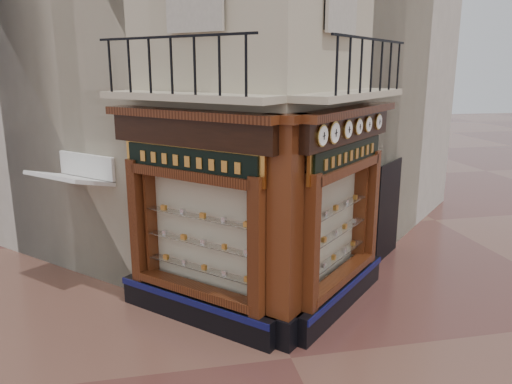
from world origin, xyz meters
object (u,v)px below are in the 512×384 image
object	(u,v)px
signboard_right	(348,155)
signboard_left	(190,161)
clock_b	(334,133)
clock_e	(368,124)
clock_d	(358,127)
clock_f	(378,122)
clock_c	(348,129)
clock_a	(322,136)
awning	(80,287)
corner_pilaster	(285,237)

from	to	relation	value
signboard_right	signboard_left	bearing A→B (deg)	135.00
clock_b	clock_e	distance (m)	1.54
signboard_left	clock_d	bearing A→B (deg)	-134.33
clock_e	clock_f	distance (m)	0.56
clock_b	clock_c	world-z (taller)	clock_b
clock_a	clock_b	bearing A→B (deg)	0.00
clock_f	clock_d	bearing A→B (deg)	180.00
signboard_left	awning	bearing A→B (deg)	3.35
clock_d	clock_c	bearing A→B (deg)	-180.00
clock_c	signboard_left	bearing A→B (deg)	128.45
clock_c	corner_pilaster	bearing A→B (deg)	163.17
clock_c	signboard_left	distance (m)	2.83
clock_e	awning	bearing A→B (deg)	118.55
corner_pilaster	clock_c	xyz separation A→B (m)	(1.30, 0.70, 1.67)
clock_d	clock_e	distance (m)	0.48
clock_c	clock_d	bearing A→B (deg)	0.00
clock_d	clock_e	bearing A→B (deg)	0.00
clock_b	clock_f	bearing A→B (deg)	0.00
clock_d	corner_pilaster	bearing A→B (deg)	167.41
awning	clock_a	bearing A→B (deg)	-170.39
clock_c	awning	world-z (taller)	clock_c
clock_e	clock_f	xyz separation A→B (m)	(0.40, 0.40, 0.00)
clock_a	signboard_right	bearing A→B (deg)	4.68
clock_d	signboard_left	distance (m)	3.16
clock_a	signboard_left	distance (m)	2.35
clock_c	signboard_right	distance (m)	0.63
corner_pilaster	signboard_left	world-z (taller)	corner_pilaster
clock_b	awning	size ratio (longest dim) A/B	0.23
signboard_left	signboard_right	xyz separation A→B (m)	(2.92, -0.00, -0.00)
clock_d	clock_e	world-z (taller)	same
clock_e	awning	world-z (taller)	clock_e
clock_a	clock_c	xyz separation A→B (m)	(0.72, 0.72, 0.00)
corner_pilaster	awning	bearing A→B (deg)	95.84
clock_a	clock_e	size ratio (longest dim) A/B	1.17
clock_e	awning	size ratio (longest dim) A/B	0.18
awning	signboard_right	size ratio (longest dim) A/B	0.75
clock_a	clock_d	world-z (taller)	clock_a
clock_b	signboard_left	distance (m)	2.53
awning	clock_d	bearing A→B (deg)	-155.58
clock_d	signboard_left	bearing A→B (deg)	135.67
clock_b	clock_d	size ratio (longest dim) A/B	1.26
awning	signboard_left	size ratio (longest dim) A/B	0.75
awning	signboard_right	xyz separation A→B (m)	(5.27, -2.09, 3.10)
signboard_left	signboard_right	distance (m)	2.92
corner_pilaster	clock_d	world-z (taller)	corner_pilaster
clock_a	awning	bearing A→B (deg)	99.61
clock_d	signboard_right	distance (m)	0.56
clock_b	clock_f	world-z (taller)	clock_b
clock_a	clock_e	bearing A→B (deg)	0.00
clock_d	clock_e	xyz separation A→B (m)	(0.34, 0.34, -0.00)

